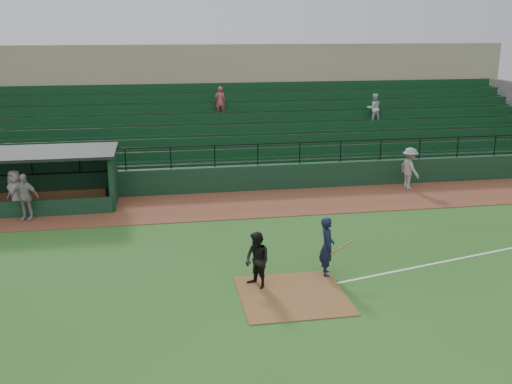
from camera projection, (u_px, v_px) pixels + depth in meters
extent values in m
plane|color=#26571C|center=(285.00, 281.00, 17.46)|extent=(90.00, 90.00, 0.00)
cube|color=brown|center=(244.00, 204.00, 25.04)|extent=(40.00, 4.00, 0.03)
cube|color=brown|center=(293.00, 295.00, 16.51)|extent=(3.00, 3.00, 0.03)
cube|color=white|center=(504.00, 250.00, 19.94)|extent=(17.49, 4.44, 0.01)
cube|color=#10311C|center=(237.00, 179.00, 26.96)|extent=(36.00, 0.35, 1.20)
cylinder|color=black|center=(236.00, 145.00, 26.53)|extent=(36.00, 0.06, 0.06)
cube|color=slate|center=(224.00, 135.00, 31.28)|extent=(36.00, 9.00, 3.60)
cube|color=#0E361A|center=(225.00, 128.00, 30.68)|extent=(34.56, 8.00, 4.05)
cube|color=gray|center=(211.00, 95.00, 37.06)|extent=(38.00, 3.00, 6.40)
cube|color=slate|center=(214.00, 91.00, 35.02)|extent=(36.00, 2.00, 0.20)
imported|color=silver|center=(374.00, 108.00, 32.15)|extent=(0.78, 0.61, 1.61)
imported|color=#AB3E49|center=(220.00, 101.00, 31.56)|extent=(0.58, 0.38, 1.60)
cube|color=#10311C|center=(16.00, 175.00, 25.37)|extent=(8.50, 0.20, 2.30)
cube|color=#10311C|center=(113.00, 178.00, 24.85)|extent=(0.20, 2.60, 2.30)
cube|color=black|center=(5.00, 154.00, 23.81)|extent=(8.90, 3.20, 0.12)
cube|color=olive|center=(16.00, 197.00, 25.24)|extent=(7.65, 0.40, 0.50)
cube|color=#10311C|center=(3.00, 210.00, 23.08)|extent=(8.50, 0.12, 0.70)
imported|color=black|center=(327.00, 246.00, 17.67)|extent=(0.56, 0.75, 1.86)
cylinder|color=olive|center=(342.00, 247.00, 17.54)|extent=(0.79, 0.34, 0.35)
imported|color=black|center=(257.00, 261.00, 16.83)|extent=(0.98, 1.04, 1.69)
imported|color=gray|center=(410.00, 168.00, 27.14)|extent=(0.95, 1.38, 1.96)
imported|color=#9C9892|center=(25.00, 197.00, 22.71)|extent=(1.18, 0.70, 1.88)
imported|color=#ABA5A0|center=(16.00, 192.00, 23.46)|extent=(1.06, 1.04, 1.84)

